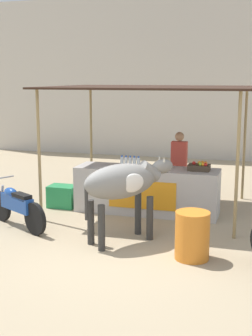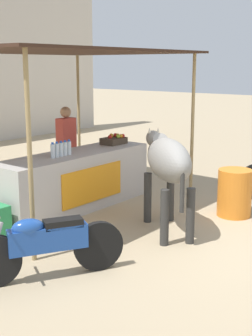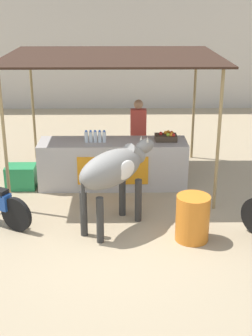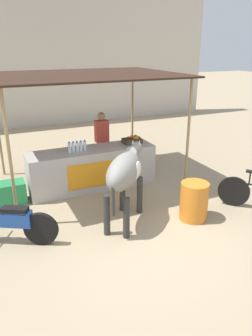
# 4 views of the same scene
# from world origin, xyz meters

# --- Properties ---
(ground_plane) EXTENTS (60.00, 60.00, 0.00)m
(ground_plane) POSITION_xyz_m (0.00, 0.00, 0.00)
(ground_plane) COLOR tan
(building_wall_far) EXTENTS (16.00, 0.50, 5.59)m
(building_wall_far) POSITION_xyz_m (0.00, 9.38, 2.80)
(building_wall_far) COLOR beige
(building_wall_far) RESTS_ON ground
(stall_counter) EXTENTS (3.00, 0.82, 0.96)m
(stall_counter) POSITION_xyz_m (0.00, 2.20, 0.48)
(stall_counter) COLOR #B2ADA8
(stall_counter) RESTS_ON ground
(stall_awning) EXTENTS (4.20, 3.20, 2.64)m
(stall_awning) POSITION_xyz_m (0.00, 2.50, 2.53)
(stall_awning) COLOR #382319
(stall_awning) RESTS_ON ground
(water_bottle_row) EXTENTS (0.43, 0.07, 0.25)m
(water_bottle_row) POSITION_xyz_m (-0.35, 2.15, 1.07)
(water_bottle_row) COLOR silver
(water_bottle_row) RESTS_ON stall_counter
(fruit_crate) EXTENTS (0.44, 0.32, 0.18)m
(fruit_crate) POSITION_xyz_m (1.09, 2.25, 1.03)
(fruit_crate) COLOR #3F3326
(fruit_crate) RESTS_ON stall_counter
(vendor_behind_counter) EXTENTS (0.34, 0.22, 1.65)m
(vendor_behind_counter) POSITION_xyz_m (0.54, 2.95, 0.85)
(vendor_behind_counter) COLOR #383842
(vendor_behind_counter) RESTS_ON ground
(cooler_box) EXTENTS (0.60, 0.44, 0.48)m
(cooler_box) POSITION_xyz_m (-1.89, 2.10, 0.24)
(cooler_box) COLOR #268C4C
(cooler_box) RESTS_ON ground
(water_barrel) EXTENTS (0.54, 0.54, 0.76)m
(water_barrel) POSITION_xyz_m (1.31, -0.10, 0.38)
(water_barrel) COLOR orange
(water_barrel) RESTS_ON ground
(cow) EXTENTS (1.46, 1.62, 1.44)m
(cow) POSITION_xyz_m (0.05, 0.37, 1.03)
(cow) COLOR gray
(cow) RESTS_ON ground
(motorcycle_parked) EXTENTS (1.61, 1.00, 0.90)m
(motorcycle_parked) POSITION_xyz_m (-2.14, 0.54, 0.43)
(motorcycle_parked) COLOR black
(motorcycle_parked) RESTS_ON ground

